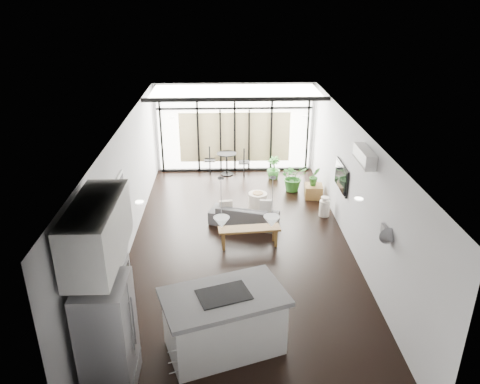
{
  "coord_description": "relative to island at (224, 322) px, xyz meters",
  "views": [
    {
      "loc": [
        -0.34,
        -9.28,
        5.46
      ],
      "look_at": [
        0.0,
        0.3,
        1.25
      ],
      "focal_mm": 35.0,
      "sensor_mm": 36.0,
      "label": 1
    }
  ],
  "objects": [
    {
      "name": "upper_cabinets",
      "position": [
        -1.74,
        -0.26,
        1.82
      ],
      "size": [
        0.62,
        1.75,
        0.86
      ],
      "primitive_type": "cube",
      "color": "silver",
      "rests_on": "wall_left"
    },
    {
      "name": "wall_front",
      "position": [
        0.38,
        -1.76,
        0.87
      ],
      "size": [
        5.0,
        0.02,
        2.8
      ],
      "primitive_type": "cube",
      "color": "#BCBCBE",
      "rests_on": "ground"
    },
    {
      "name": "fridge",
      "position": [
        -1.66,
        -0.71,
        0.37
      ],
      "size": [
        0.69,
        0.87,
        1.79
      ],
      "primitive_type": "cube",
      "color": "#A4A3A9",
      "rests_on": "floor"
    },
    {
      "name": "glazing",
      "position": [
        0.38,
        8.12,
        0.87
      ],
      "size": [
        5.0,
        0.2,
        2.8
      ],
      "primitive_type": "cube",
      "color": "black",
      "rests_on": "ground"
    },
    {
      "name": "plant_med",
      "position": [
        1.55,
        7.4,
        -0.33
      ],
      "size": [
        0.73,
        0.81,
        0.4
      ],
      "primitive_type": "imported",
      "rotation": [
        0.0,
        0.0,
        -0.61
      ],
      "color": "#2C6D25",
      "rests_on": "floor"
    },
    {
      "name": "ceiling",
      "position": [
        0.38,
        3.24,
        2.27
      ],
      "size": [
        5.0,
        10.0,
        0.0
      ],
      "primitive_type": "cube",
      "color": "silver",
      "rests_on": "ground"
    },
    {
      "name": "sofa",
      "position": [
        0.52,
        4.4,
        -0.19
      ],
      "size": [
        1.77,
        1.0,
        0.67
      ],
      "primitive_type": "imported",
      "rotation": [
        0.0,
        0.0,
        2.83
      ],
      "color": "#49494B",
      "rests_on": "floor"
    },
    {
      "name": "milk_can",
      "position": [
        2.62,
        4.78,
        -0.26
      ],
      "size": [
        0.3,
        0.3,
        0.53
      ],
      "primitive_type": "cylinder",
      "rotation": [
        0.0,
        0.0,
        0.1
      ],
      "color": "silver",
      "rests_on": "floor"
    },
    {
      "name": "wall_back",
      "position": [
        0.38,
        8.24,
        0.87
      ],
      "size": [
        5.0,
        0.02,
        2.8
      ],
      "primitive_type": "cube",
      "color": "#BCBCBE",
      "rests_on": "ground"
    },
    {
      "name": "bistro_set",
      "position": [
        0.12,
        7.79,
        -0.15
      ],
      "size": [
        1.66,
        0.96,
        0.75
      ],
      "primitive_type": "cube",
      "rotation": [
        0.0,
        0.0,
        -0.22
      ],
      "color": "black",
      "rests_on": "floor"
    },
    {
      "name": "wall_right",
      "position": [
        2.88,
        3.24,
        0.87
      ],
      "size": [
        0.02,
        10.0,
        2.8
      ],
      "primitive_type": "cube",
      "color": "#BCBCBE",
      "rests_on": "ground"
    },
    {
      "name": "appliance_column",
      "position": [
        -1.79,
        0.09,
        0.59
      ],
      "size": [
        0.58,
        0.6,
        2.23
      ],
      "primitive_type": "cube",
      "color": "silver",
      "rests_on": "floor"
    },
    {
      "name": "pendant_left",
      "position": [
        -0.02,
        0.59,
        1.49
      ],
      "size": [
        0.26,
        0.26,
        0.18
      ],
      "primitive_type": "cone",
      "color": "silver",
      "rests_on": "ceiling"
    },
    {
      "name": "floor",
      "position": [
        0.38,
        3.24,
        -0.53
      ],
      "size": [
        5.0,
        10.0,
        0.0
      ],
      "primitive_type": "cube",
      "color": "black",
      "rests_on": "ground"
    },
    {
      "name": "plant_tall",
      "position": [
        2.04,
        6.45,
        -0.19
      ],
      "size": [
        0.95,
        1.01,
        0.66
      ],
      "primitive_type": "imported",
      "rotation": [
        0.0,
        0.0,
        0.24
      ],
      "color": "#2C6D25",
      "rests_on": "floor"
    },
    {
      "name": "console_bench",
      "position": [
        0.59,
        3.32,
        -0.3
      ],
      "size": [
        1.43,
        0.48,
        0.45
      ],
      "primitive_type": "cube",
      "rotation": [
        0.0,
        0.0,
        0.09
      ],
      "color": "brown",
      "rests_on": "floor"
    },
    {
      "name": "plant_crate",
      "position": [
        2.54,
        5.95,
        -0.04
      ],
      "size": [
        0.41,
        0.59,
        0.24
      ],
      "primitive_type": "imported",
      "rotation": [
        0.0,
        0.0,
        0.22
      ],
      "color": "#2C6D25",
      "rests_on": "crate"
    },
    {
      "name": "framed_art",
      "position": [
        -2.09,
        2.74,
        1.02
      ],
      "size": [
        0.04,
        0.7,
        0.9
      ],
      "primitive_type": "cube",
      "color": "black",
      "rests_on": "wall_left"
    },
    {
      "name": "tv",
      "position": [
        2.84,
        4.24,
        0.77
      ],
      "size": [
        0.05,
        1.1,
        0.65
      ],
      "primitive_type": "cube",
      "color": "black",
      "rests_on": "wall_right"
    },
    {
      "name": "cooktop",
      "position": [
        0.0,
        0.0,
        0.53
      ],
      "size": [
        0.94,
        0.77,
        0.01
      ],
      "primitive_type": "cube",
      "rotation": [
        0.0,
        0.0,
        0.33
      ],
      "color": "black",
      "rests_on": "island"
    },
    {
      "name": "wall_left",
      "position": [
        -2.12,
        3.24,
        0.87
      ],
      "size": [
        0.02,
        10.0,
        2.8
      ],
      "primitive_type": "cube",
      "color": "#BCBCBE",
      "rests_on": "ground"
    },
    {
      "name": "pouf",
      "position": [
        0.92,
        5.35,
        -0.32
      ],
      "size": [
        0.61,
        0.61,
        0.4
      ],
      "primitive_type": "cylinder",
      "rotation": [
        0.0,
        0.0,
        0.24
      ],
      "color": "beige",
      "rests_on": "floor"
    },
    {
      "name": "pendant_right",
      "position": [
        0.78,
        0.59,
        1.49
      ],
      "size": [
        0.26,
        0.26,
        0.18
      ],
      "primitive_type": "cone",
      "color": "silver",
      "rests_on": "ceiling"
    },
    {
      "name": "island",
      "position": [
        0.0,
        0.0,
        0.0
      ],
      "size": [
        2.19,
        1.7,
        1.05
      ],
      "primitive_type": "cube",
      "rotation": [
        0.0,
        0.0,
        0.33
      ],
      "color": "silver",
      "rests_on": "floor"
    },
    {
      "name": "neighbour_building",
      "position": [
        0.38,
        8.19,
        0.57
      ],
      "size": [
        3.5,
        0.02,
        1.6
      ],
      "primitive_type": "cube",
      "color": "beige",
      "rests_on": "ground"
    },
    {
      "name": "skylight",
      "position": [
        0.38,
        7.24,
        2.24
      ],
      "size": [
        4.7,
        1.9,
        0.06
      ],
      "primitive_type": "cube",
      "color": "silver",
      "rests_on": "ceiling"
    },
    {
      "name": "crate",
      "position": [
        2.54,
        5.95,
        -0.34
      ],
      "size": [
        0.53,
        0.53,
        0.37
      ],
      "primitive_type": "cube",
      "rotation": [
        0.0,
        0.0,
        -0.09
      ],
      "color": "brown",
      "rests_on": "floor"
    },
    {
      "name": "ac_unit",
      "position": [
        2.76,
        2.44,
        1.92
      ],
      "size": [
        0.22,
        0.9,
        0.3
      ],
      "primitive_type": "cube",
      "color": "white",
      "rests_on": "wall_right"
    }
  ]
}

